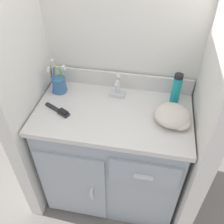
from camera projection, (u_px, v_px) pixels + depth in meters
name	position (u px, v px, depth m)	size (l,w,h in m)	color
ground_plane	(113.00, 189.00, 1.89)	(6.00, 6.00, 0.00)	slate
wall_back	(123.00, 35.00, 1.39)	(1.05, 0.08, 2.20)	silver
wall_left	(17.00, 52.00, 1.23)	(0.08, 0.58, 2.20)	silver
wall_right	(221.00, 72.00, 1.10)	(0.08, 0.58, 2.20)	silver
vanity	(112.00, 156.00, 1.62)	(0.87, 0.51, 0.79)	#9EA8B2
backsplash	(120.00, 80.00, 1.52)	(0.87, 0.02, 0.10)	silver
sink_faucet	(118.00, 89.00, 1.45)	(0.09, 0.09, 0.14)	silver
toothbrush_cup	(59.00, 84.00, 1.48)	(0.09, 0.08, 0.20)	teal
shaving_cream_can	(176.00, 89.00, 1.38)	(0.05, 0.05, 0.19)	teal
hairbrush	(60.00, 111.00, 1.36)	(0.17, 0.10, 0.03)	#232328
hand_towel	(174.00, 116.00, 1.29)	(0.19, 0.19, 0.08)	beige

